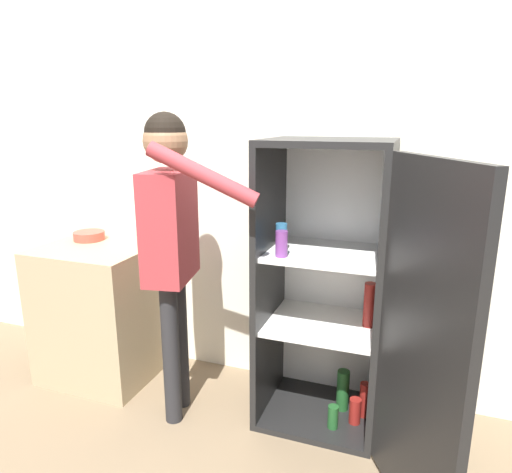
{
  "coord_description": "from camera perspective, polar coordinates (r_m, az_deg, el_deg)",
  "views": [
    {
      "loc": [
        0.65,
        -1.74,
        1.72
      ],
      "look_at": [
        -0.2,
        0.64,
        1.06
      ],
      "focal_mm": 32.0,
      "sensor_mm": 36.0,
      "label": 1
    }
  ],
  "objects": [
    {
      "name": "refrigerator",
      "position": [
        2.49,
        10.95,
        -7.45
      ],
      "size": [
        1.04,
        1.17,
        1.62
      ],
      "color": "black",
      "rests_on": "ground_plane"
    },
    {
      "name": "wall_back",
      "position": [
        2.83,
        6.27,
        5.42
      ],
      "size": [
        7.0,
        0.06,
        2.55
      ],
      "color": "silver",
      "rests_on": "ground_plane"
    },
    {
      "name": "person",
      "position": [
        2.52,
        -10.55,
        1.24
      ],
      "size": [
        0.71,
        0.5,
        1.76
      ],
      "color": "#262628",
      "rests_on": "ground_plane"
    },
    {
      "name": "counter",
      "position": [
        3.31,
        -18.64,
        -8.76
      ],
      "size": [
        0.71,
        0.65,
        0.91
      ],
      "color": "tan",
      "rests_on": "ground_plane"
    },
    {
      "name": "bowl",
      "position": [
        3.33,
        -20.13,
        0.09
      ],
      "size": [
        0.21,
        0.21,
        0.06
      ],
      "color": "#B24738",
      "rests_on": "counter"
    }
  ]
}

